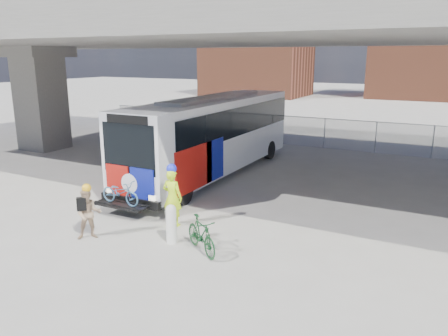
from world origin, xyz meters
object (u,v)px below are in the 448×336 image
Objects in this scene: cyclist_tan at (88,213)px; bike_parked at (201,235)px; bus at (213,130)px; bollard at (171,222)px; cyclist_hivis at (172,196)px.

cyclist_tan reaches higher than bike_parked.
bollard is at bearing -69.90° from bus.
bike_parked is at bearing -30.12° from cyclist_tan.
bus is 6.15× the size of cyclist_hivis.
bus is 8.16m from bollard.
cyclist_hivis is at bearing -72.58° from bus.
cyclist_tan is (0.36, -8.45, -1.28)m from bus.
bus is 8.56m from cyclist_tan.
bike_parked is (1.13, -0.15, -0.12)m from bollard.
bus is 7.35× the size of cyclist_tan.
cyclist_hivis reaches higher than bollard.
cyclist_tan is at bearing 136.51° from bike_parked.
cyclist_hivis reaches higher than cyclist_tan.
cyclist_hivis reaches higher than bike_parked.
bus reaches higher than bollard.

